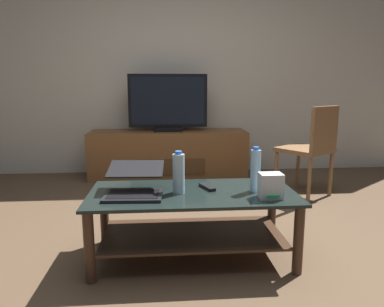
% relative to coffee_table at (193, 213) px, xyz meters
% --- Properties ---
extents(ground_plane, '(7.68, 7.68, 0.00)m').
position_rel_coffee_table_xyz_m(ground_plane, '(0.06, 0.04, -0.30)').
color(ground_plane, brown).
extents(back_wall, '(6.40, 0.12, 2.80)m').
position_rel_coffee_table_xyz_m(back_wall, '(0.06, 2.46, 1.10)').
color(back_wall, beige).
rests_on(back_wall, ground).
extents(coffee_table, '(1.29, 0.61, 0.44)m').
position_rel_coffee_table_xyz_m(coffee_table, '(0.00, 0.00, 0.00)').
color(coffee_table, black).
rests_on(coffee_table, ground).
extents(media_cabinet, '(1.87, 0.52, 0.56)m').
position_rel_coffee_table_xyz_m(media_cabinet, '(-0.12, 2.14, -0.02)').
color(media_cabinet, brown).
rests_on(media_cabinet, ground).
extents(television, '(0.93, 0.20, 0.67)m').
position_rel_coffee_table_xyz_m(television, '(-0.12, 2.12, 0.58)').
color(television, black).
rests_on(television, media_cabinet).
extents(dining_chair, '(0.61, 0.61, 0.90)m').
position_rel_coffee_table_xyz_m(dining_chair, '(1.26, 1.18, 0.22)').
color(dining_chair, brown).
rests_on(dining_chair, ground).
extents(laptop, '(0.36, 0.41, 0.17)m').
position_rel_coffee_table_xyz_m(laptop, '(-0.36, -0.02, 0.20)').
color(laptop, black).
rests_on(laptop, coffee_table).
extents(router_box, '(0.13, 0.11, 0.15)m').
position_rel_coffee_table_xyz_m(router_box, '(0.45, -0.16, 0.21)').
color(router_box, silver).
rests_on(router_box, coffee_table).
extents(water_bottle_near, '(0.06, 0.06, 0.28)m').
position_rel_coffee_table_xyz_m(water_bottle_near, '(0.39, -0.02, 0.27)').
color(water_bottle_near, '#99C6E5').
rests_on(water_bottle_near, coffee_table).
extents(water_bottle_far, '(0.07, 0.07, 0.26)m').
position_rel_coffee_table_xyz_m(water_bottle_far, '(-0.09, -0.01, 0.26)').
color(water_bottle_far, silver).
rests_on(water_bottle_far, coffee_table).
extents(cell_phone, '(0.10, 0.15, 0.01)m').
position_rel_coffee_table_xyz_m(cell_phone, '(0.56, 0.22, 0.14)').
color(cell_phone, black).
rests_on(cell_phone, coffee_table).
extents(tv_remote, '(0.10, 0.17, 0.02)m').
position_rel_coffee_table_xyz_m(tv_remote, '(0.10, 0.07, 0.15)').
color(tv_remote, black).
rests_on(tv_remote, coffee_table).
extents(soundbar_remote, '(0.11, 0.16, 0.02)m').
position_rel_coffee_table_xyz_m(soundbar_remote, '(0.53, 0.04, 0.15)').
color(soundbar_remote, '#2D2D30').
rests_on(soundbar_remote, coffee_table).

